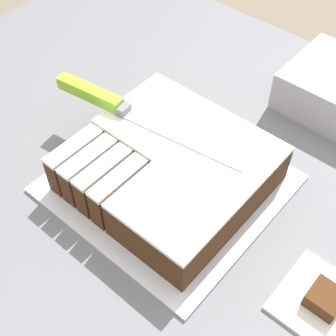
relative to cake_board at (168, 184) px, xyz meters
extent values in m
cube|color=slate|center=(0.06, -0.03, -0.46)|extent=(1.40, 1.10, 0.91)
cube|color=silver|center=(0.00, 0.00, 0.00)|extent=(0.34, 0.33, 0.01)
cube|color=#472814|center=(0.00, 0.05, 0.04)|extent=(0.29, 0.16, 0.07)
cube|color=white|center=(0.00, 0.05, 0.07)|extent=(0.29, 0.16, 0.01)
cube|color=#472814|center=(0.07, -0.08, 0.04)|extent=(0.15, 0.11, 0.07)
cube|color=white|center=(0.07, -0.08, 0.07)|extent=(0.15, 0.11, 0.01)
cube|color=#472814|center=(-0.12, -0.08, 0.04)|extent=(0.03, 0.10, 0.07)
cube|color=white|center=(-0.12, -0.08, 0.07)|extent=(0.03, 0.10, 0.01)
cube|color=#472814|center=(-0.09, -0.08, 0.04)|extent=(0.03, 0.10, 0.07)
cube|color=white|center=(-0.09, -0.08, 0.07)|extent=(0.03, 0.10, 0.01)
cube|color=#472814|center=(-0.06, -0.08, 0.04)|extent=(0.03, 0.10, 0.07)
cube|color=white|center=(-0.06, -0.08, 0.07)|extent=(0.03, 0.10, 0.01)
cube|color=#472814|center=(-0.03, -0.08, 0.04)|extent=(0.03, 0.10, 0.07)
cube|color=white|center=(-0.03, -0.08, 0.07)|extent=(0.03, 0.10, 0.01)
cube|color=silver|center=(-0.01, 0.04, 0.08)|extent=(0.23, 0.05, 0.00)
cube|color=slate|center=(-0.11, 0.02, 0.08)|extent=(0.02, 0.03, 0.02)
cube|color=#8CCC26|center=(-0.18, 0.01, 0.09)|extent=(0.13, 0.04, 0.02)
cube|color=white|center=(0.30, -0.02, 0.00)|extent=(0.12, 0.12, 0.01)
cube|color=#472814|center=(0.30, -0.02, 0.02)|extent=(0.05, 0.05, 0.02)
camera|label=1|loc=(0.32, -0.37, 0.61)|focal=50.00mm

